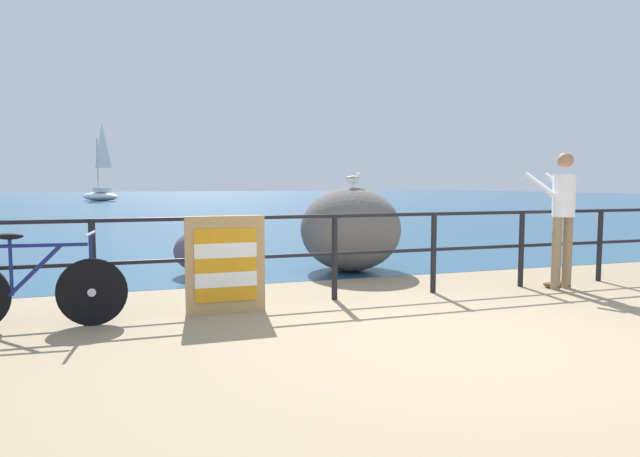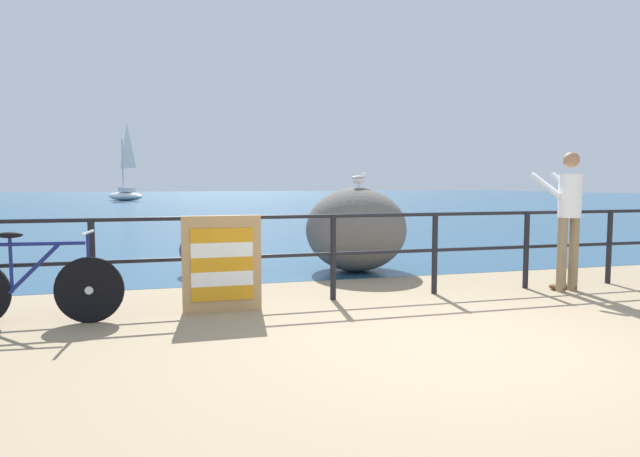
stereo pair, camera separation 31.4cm
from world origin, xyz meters
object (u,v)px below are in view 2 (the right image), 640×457
(folded_deckchair_stack, at_px, (222,264))
(breakwater_boulder_main, at_px, (356,229))
(person_at_railing, at_px, (568,214))
(sailboat, at_px, (125,192))
(seagull, at_px, (359,179))
(breakwater_boulder_left, at_px, (218,250))
(bicycle, at_px, (33,286))

(folded_deckchair_stack, relative_size, breakwater_boulder_main, 0.64)
(person_at_railing, bearing_deg, breakwater_boulder_main, 35.83)
(sailboat, bearing_deg, seagull, 152.90)
(breakwater_boulder_left, bearing_deg, sailboat, 96.23)
(breakwater_boulder_main, distance_m, breakwater_boulder_left, 2.17)
(person_at_railing, distance_m, breakwater_boulder_main, 3.08)
(bicycle, distance_m, person_at_railing, 6.24)
(bicycle, distance_m, sailboat, 40.49)
(seagull, relative_size, sailboat, 0.05)
(breakwater_boulder_main, distance_m, seagull, 0.80)
(folded_deckchair_stack, bearing_deg, breakwater_boulder_left, 86.07)
(bicycle, height_order, folded_deckchair_stack, folded_deckchair_stack)
(sailboat, bearing_deg, breakwater_boulder_left, 149.76)
(breakwater_boulder_main, bearing_deg, sailboat, 99.30)
(bicycle, bearing_deg, sailboat, 97.31)
(folded_deckchair_stack, xyz_separation_m, seagull, (2.34, 2.22, 0.94))
(breakwater_boulder_main, relative_size, sailboat, 0.26)
(folded_deckchair_stack, xyz_separation_m, breakwater_boulder_main, (2.30, 2.21, 0.14))
(bicycle, xyz_separation_m, seagull, (4.17, 2.31, 1.07))
(folded_deckchair_stack, distance_m, breakwater_boulder_left, 2.57)
(breakwater_boulder_left, height_order, sailboat, sailboat)
(bicycle, distance_m, folded_deckchair_stack, 1.83)
(bicycle, distance_m, breakwater_boulder_left, 3.33)
(person_at_railing, bearing_deg, folded_deckchair_stack, 82.51)
(bicycle, bearing_deg, person_at_railing, 4.97)
(seagull, bearing_deg, folded_deckchair_stack, -160.89)
(bicycle, relative_size, sailboat, 0.28)
(bicycle, height_order, person_at_railing, person_at_railing)
(breakwater_boulder_main, bearing_deg, seagull, 6.43)
(breakwater_boulder_left, bearing_deg, seagull, -9.04)
(folded_deckchair_stack, height_order, breakwater_boulder_main, breakwater_boulder_main)
(person_at_railing, relative_size, folded_deckchair_stack, 1.71)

